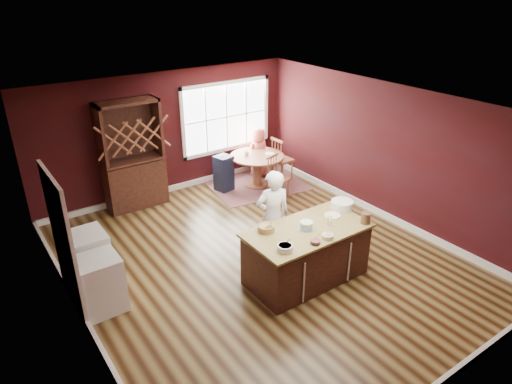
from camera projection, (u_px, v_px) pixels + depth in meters
room_shell at (260, 189)px, 7.37m from camera, size 7.00×7.00×7.00m
window at (226, 117)px, 10.66m from camera, size 2.36×0.10×1.66m
doorway at (64, 246)px, 6.41m from camera, size 0.08×1.26×2.13m
kitchen_island at (306, 255)px, 7.26m from camera, size 1.97×1.03×0.92m
dining_table at (257, 164)px, 10.55m from camera, size 1.25×1.25×0.75m
baker at (273, 216)px, 7.63m from camera, size 0.69×0.55×1.65m
layer_cake at (306, 225)px, 7.05m from camera, size 0.28×0.28×0.12m
bowl_blue at (285, 248)px, 6.48m from camera, size 0.23×0.23×0.09m
bowl_yellow at (266, 228)px, 6.98m from camera, size 0.26×0.26×0.10m
bowl_pink at (315, 242)px, 6.65m from camera, size 0.16×0.16×0.06m
bowl_olive at (327, 236)px, 6.79m from camera, size 0.18×0.18×0.07m
drinking_glass at (330, 221)px, 7.14m from camera, size 0.08×0.08×0.15m
dinner_plate at (332, 215)px, 7.44m from camera, size 0.27×0.27×0.02m
white_tub at (342, 204)px, 7.68m from camera, size 0.37×0.37×0.13m
stoneware_crock at (366, 218)px, 7.19m from camera, size 0.15×0.15×0.18m
rug at (257, 185)px, 10.78m from camera, size 2.34×1.92×0.01m
chair_east at (282, 158)px, 10.94m from camera, size 0.45×0.47×1.05m
chair_south at (279, 177)px, 9.95m from camera, size 0.51×0.50×0.99m
chair_north at (253, 152)px, 11.33m from camera, size 0.52×0.50×1.03m
seated_woman at (259, 152)px, 11.04m from camera, size 0.62×0.43×1.22m
high_chair at (224, 173)px, 10.36m from camera, size 0.42×0.42×0.86m
toddler at (221, 155)px, 10.31m from camera, size 0.18×0.14×0.26m
table_plate at (270, 154)px, 10.54m from camera, size 0.21×0.21×0.02m
table_cup at (246, 153)px, 10.47m from camera, size 0.15×0.15×0.10m
hutch at (132, 155)px, 9.36m from camera, size 1.24×0.52×2.28m
washer at (101, 284)px, 6.60m from camera, size 0.59×0.58×0.86m
dryer at (87, 261)px, 7.06m from camera, size 0.65×0.63×0.94m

